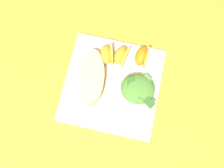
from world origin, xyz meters
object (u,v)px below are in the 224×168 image
white_plate (112,85)px  cheesy_pizza_bread (92,77)px  green_salad_pile (138,90)px  orange_wedge_front (142,56)px  orange_wedge_rear (107,55)px  orange_wedge_middle (121,55)px

white_plate → cheesy_pizza_bread: (0.06, -0.01, 0.03)m
white_plate → green_salad_pile: size_ratio=2.59×
orange_wedge_front → orange_wedge_rear: (0.10, 0.02, 0.00)m
white_plate → orange_wedge_middle: size_ratio=4.24×
white_plate → green_salad_pile: bearing=178.4°
orange_wedge_middle → white_plate: bearing=85.1°
cheesy_pizza_bread → orange_wedge_front: size_ratio=2.90×
cheesy_pizza_bread → orange_wedge_rear: bearing=-110.2°
orange_wedge_front → orange_wedge_rear: size_ratio=0.92×
orange_wedge_rear → orange_wedge_front: bearing=-170.3°
orange_wedge_front → orange_wedge_rear: same height
cheesy_pizza_bread → orange_wedge_middle: orange_wedge_middle is taller
cheesy_pizza_bread → green_salad_pile: size_ratio=1.68×
white_plate → orange_wedge_middle: (-0.01, -0.09, 0.03)m
cheesy_pizza_bread → white_plate: bearing=174.1°
cheesy_pizza_bread → green_salad_pile: bearing=176.5°
cheesy_pizza_bread → orange_wedge_rear: 0.08m
white_plate → orange_wedge_rear: size_ratio=4.12×
orange_wedge_rear → white_plate: bearing=112.6°
orange_wedge_middle → green_salad_pile: bearing=126.8°
green_salad_pile → orange_wedge_front: same height
green_salad_pile → orange_wedge_rear: bearing=-37.3°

